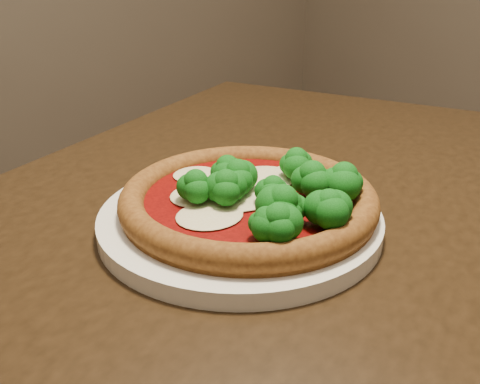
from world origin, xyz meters
TOP-DOWN VIEW (x-y plane):
  - dining_table at (-0.15, -0.17)m, footprint 1.29×1.13m
  - plate at (-0.21, -0.16)m, footprint 0.29×0.29m
  - pizza at (-0.20, -0.17)m, footprint 0.27×0.27m

SIDE VIEW (x-z plane):
  - dining_table at x=-0.15m, z-range 0.26..1.01m
  - plate at x=-0.21m, z-range 0.75..0.77m
  - pizza at x=-0.20m, z-range 0.76..0.82m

